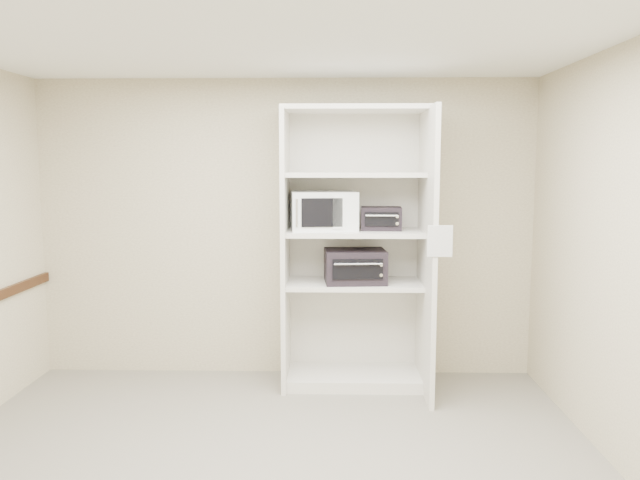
{
  "coord_description": "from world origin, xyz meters",
  "views": [
    {
      "loc": [
        0.44,
        -3.66,
        1.94
      ],
      "look_at": [
        0.33,
        1.44,
        1.32
      ],
      "focal_mm": 35.0,
      "sensor_mm": 36.0,
      "label": 1
    }
  ],
  "objects_px": {
    "microwave": "(324,211)",
    "toaster_oven_lower": "(355,266)",
    "toaster_oven_upper": "(381,218)",
    "shelving_unit": "(360,258)"
  },
  "relations": [
    {
      "from": "shelving_unit",
      "to": "microwave",
      "type": "bearing_deg",
      "value": 173.41
    },
    {
      "from": "shelving_unit",
      "to": "microwave",
      "type": "relative_size",
      "value": 4.34
    },
    {
      "from": "microwave",
      "to": "toaster_oven_lower",
      "type": "relative_size",
      "value": 1.08
    },
    {
      "from": "toaster_oven_upper",
      "to": "toaster_oven_lower",
      "type": "height_order",
      "value": "toaster_oven_upper"
    },
    {
      "from": "shelving_unit",
      "to": "toaster_oven_lower",
      "type": "bearing_deg",
      "value": -130.66
    },
    {
      "from": "microwave",
      "to": "toaster_oven_lower",
      "type": "xyz_separation_m",
      "value": [
        0.27,
        -0.08,
        -0.47
      ]
    },
    {
      "from": "microwave",
      "to": "toaster_oven_upper",
      "type": "bearing_deg",
      "value": -5.75
    },
    {
      "from": "toaster_oven_upper",
      "to": "toaster_oven_lower",
      "type": "distance_m",
      "value": 0.47
    },
    {
      "from": "shelving_unit",
      "to": "toaster_oven_lower",
      "type": "xyz_separation_m",
      "value": [
        -0.04,
        -0.05,
        -0.07
      ]
    },
    {
      "from": "microwave",
      "to": "toaster_oven_lower",
      "type": "distance_m",
      "value": 0.55
    }
  ]
}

